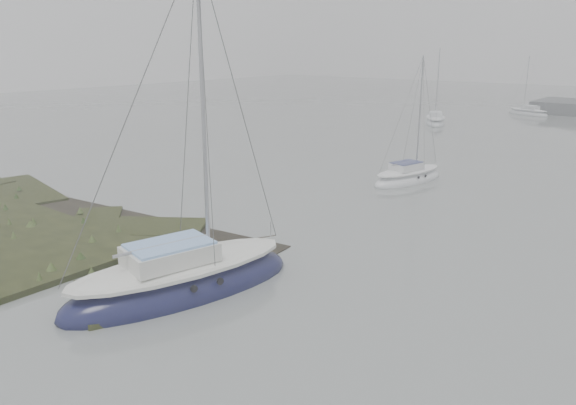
{
  "coord_description": "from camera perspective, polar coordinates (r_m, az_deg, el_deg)",
  "views": [
    {
      "loc": [
        14.6,
        -9.91,
        7.68
      ],
      "look_at": [
        1.66,
        6.42,
        1.8
      ],
      "focal_mm": 35.0,
      "sensor_mm": 36.0,
      "label": 1
    }
  ],
  "objects": [
    {
      "name": "sailboat_main",
      "position": [
        18.47,
        -10.79,
        -7.92
      ],
      "size": [
        4.5,
        8.34,
        11.21
      ],
      "rotation": [
        0.0,
        0.0,
        -0.25
      ],
      "color": "#131538",
      "rests_on": "ground"
    },
    {
      "name": "sailboat_far_a",
      "position": [
        58.69,
        14.73,
        7.98
      ],
      "size": [
        4.13,
        5.89,
        7.97
      ],
      "rotation": [
        0.0,
        0.0,
        0.45
      ],
      "color": "silver",
      "rests_on": "ground"
    },
    {
      "name": "sailboat_white",
      "position": [
        33.28,
        12.1,
        2.49
      ],
      "size": [
        2.93,
        5.68,
        7.65
      ],
      "rotation": [
        0.0,
        0.0,
        -0.22
      ],
      "color": "silver",
      "rests_on": "ground"
    },
    {
      "name": "ground",
      "position": [
        43.18,
        18.06,
        4.74
      ],
      "size": [
        160.0,
        160.0,
        0.0
      ],
      "primitive_type": "plane",
      "color": "slate",
      "rests_on": "ground"
    },
    {
      "name": "sailboat_far_c",
      "position": [
        69.56,
        23.21,
        8.35
      ],
      "size": [
        5.21,
        3.29,
        7.0
      ],
      "rotation": [
        0.0,
        0.0,
        1.21
      ],
      "color": "#B4B9BE",
      "rests_on": "ground"
    }
  ]
}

